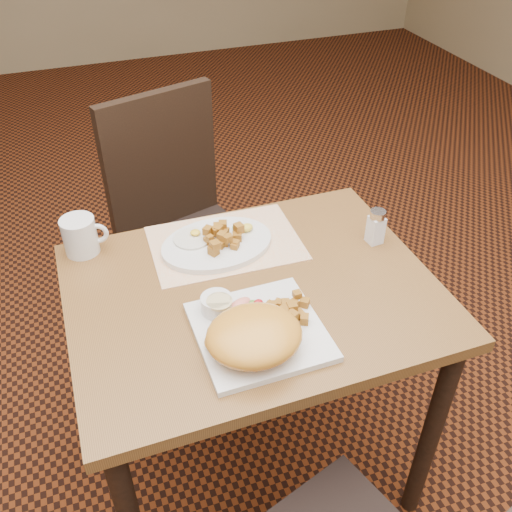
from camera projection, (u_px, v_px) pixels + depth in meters
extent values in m
plane|color=black|center=(254.00, 461.00, 1.87)|extent=(8.00, 8.00, 0.00)
cube|color=brown|center=(253.00, 294.00, 1.42)|extent=(0.90, 0.70, 0.03)
cylinder|color=black|center=(431.00, 435.00, 1.53)|extent=(0.05, 0.05, 0.71)
cylinder|color=black|center=(100.00, 353.00, 1.76)|extent=(0.05, 0.05, 0.71)
cylinder|color=black|center=(333.00, 295.00, 1.98)|extent=(0.05, 0.05, 0.71)
cube|color=black|center=(196.00, 251.00, 2.02)|extent=(0.52, 0.52, 0.05)
cylinder|color=black|center=(214.00, 260.00, 2.37)|extent=(0.04, 0.04, 0.42)
cylinder|color=black|center=(266.00, 308.00, 2.14)|extent=(0.04, 0.04, 0.42)
cylinder|color=black|center=(136.00, 294.00, 2.20)|extent=(0.04, 0.04, 0.42)
cylinder|color=black|center=(184.00, 350.00, 1.97)|extent=(0.04, 0.04, 0.42)
cube|color=black|center=(161.00, 162.00, 1.98)|extent=(0.41, 0.16, 0.50)
cube|color=white|center=(225.00, 243.00, 1.55)|extent=(0.41, 0.29, 0.00)
cube|color=silver|center=(259.00, 331.00, 1.28)|extent=(0.28, 0.28, 0.02)
ellipsoid|color=gold|center=(254.00, 335.00, 1.21)|extent=(0.21, 0.19, 0.08)
ellipsoid|color=gold|center=(268.00, 347.00, 1.21)|extent=(0.08, 0.08, 0.03)
ellipsoid|color=gold|center=(223.00, 341.00, 1.23)|extent=(0.08, 0.08, 0.03)
cylinder|color=silver|center=(217.00, 304.00, 1.31)|extent=(0.07, 0.07, 0.04)
cylinder|color=beige|center=(219.00, 302.00, 1.29)|extent=(0.06, 0.06, 0.01)
ellipsoid|color=#387223|center=(253.00, 304.00, 1.33)|extent=(0.04, 0.03, 0.01)
ellipsoid|color=red|center=(258.00, 304.00, 1.32)|extent=(0.03, 0.03, 0.03)
ellipsoid|color=#F28C72|center=(240.00, 304.00, 1.32)|extent=(0.07, 0.05, 0.02)
cylinder|color=white|center=(192.00, 239.00, 1.54)|extent=(0.10, 0.10, 0.01)
ellipsoid|color=yellow|center=(195.00, 232.00, 1.54)|extent=(0.03, 0.03, 0.01)
ellipsoid|color=#387223|center=(239.00, 227.00, 1.57)|extent=(0.05, 0.04, 0.01)
ellipsoid|color=yellow|center=(247.00, 228.00, 1.56)|extent=(0.04, 0.04, 0.02)
cube|color=white|center=(375.00, 230.00, 1.54)|extent=(0.04, 0.04, 0.08)
cylinder|color=silver|center=(378.00, 214.00, 1.51)|extent=(0.05, 0.05, 0.02)
cylinder|color=silver|center=(80.00, 236.00, 1.50)|extent=(0.09, 0.09, 0.10)
torus|color=silver|center=(97.00, 234.00, 1.50)|extent=(0.06, 0.02, 0.06)
cube|color=#AC6D1B|center=(294.00, 317.00, 1.29)|extent=(0.03, 0.03, 0.02)
cube|color=#AC6D1B|center=(297.00, 295.00, 1.33)|extent=(0.02, 0.02, 0.02)
cube|color=#AC6D1B|center=(299.00, 314.00, 1.30)|extent=(0.02, 0.02, 0.02)
cube|color=#AC6D1B|center=(272.00, 318.00, 1.27)|extent=(0.02, 0.02, 0.02)
cube|color=#AC6D1B|center=(292.00, 307.00, 1.29)|extent=(0.02, 0.02, 0.02)
cube|color=#AC6D1B|center=(286.00, 312.00, 1.31)|extent=(0.02, 0.02, 0.02)
cube|color=#AC6D1B|center=(271.00, 305.00, 1.32)|extent=(0.02, 0.02, 0.02)
cube|color=#AC6D1B|center=(283.00, 316.00, 1.29)|extent=(0.03, 0.03, 0.02)
cube|color=#AC6D1B|center=(289.00, 313.00, 1.30)|extent=(0.03, 0.03, 0.02)
cube|color=#AC6D1B|center=(292.00, 317.00, 1.29)|extent=(0.03, 0.03, 0.02)
cube|color=#AC6D1B|center=(304.00, 319.00, 1.28)|extent=(0.03, 0.03, 0.02)
cube|color=#AC6D1B|center=(295.00, 316.00, 1.30)|extent=(0.02, 0.02, 0.02)
cube|color=#AC6D1B|center=(289.00, 313.00, 1.31)|extent=(0.02, 0.02, 0.02)
cube|color=#AC6D1B|center=(285.00, 309.00, 1.29)|extent=(0.03, 0.03, 0.02)
cube|color=#AC6D1B|center=(286.00, 304.00, 1.30)|extent=(0.02, 0.02, 0.02)
cube|color=#AC6D1B|center=(294.00, 304.00, 1.33)|extent=(0.02, 0.02, 0.02)
cube|color=#AC6D1B|center=(271.00, 307.00, 1.32)|extent=(0.03, 0.03, 0.02)
cube|color=#AC6D1B|center=(285.00, 319.00, 1.29)|extent=(0.03, 0.03, 0.02)
cube|color=#AC6D1B|center=(305.00, 303.00, 1.33)|extent=(0.03, 0.03, 0.02)
cube|color=#AC6D1B|center=(279.00, 321.00, 1.28)|extent=(0.03, 0.03, 0.02)
cube|color=#AC6D1B|center=(287.00, 305.00, 1.30)|extent=(0.02, 0.02, 0.02)
cube|color=#AC6D1B|center=(292.00, 316.00, 1.27)|extent=(0.03, 0.03, 0.02)
cube|color=#AC6D1B|center=(279.00, 304.00, 1.33)|extent=(0.03, 0.03, 0.02)
cube|color=#AC6D1B|center=(237.00, 237.00, 1.53)|extent=(0.03, 0.03, 0.02)
cube|color=#AC6D1B|center=(222.00, 235.00, 1.51)|extent=(0.03, 0.03, 0.02)
cube|color=#AC6D1B|center=(224.00, 241.00, 1.52)|extent=(0.02, 0.02, 0.02)
cube|color=#AC6D1B|center=(217.00, 230.00, 1.52)|extent=(0.03, 0.03, 0.02)
cube|color=#AC6D1B|center=(222.00, 236.00, 1.50)|extent=(0.03, 0.03, 0.02)
cube|color=#AC6D1B|center=(223.00, 225.00, 1.54)|extent=(0.03, 0.03, 0.02)
cube|color=#AC6D1B|center=(227.00, 239.00, 1.50)|extent=(0.03, 0.03, 0.02)
cube|color=#AC6D1B|center=(229.00, 238.00, 1.50)|extent=(0.02, 0.02, 0.02)
cube|color=#AC6D1B|center=(235.00, 244.00, 1.51)|extent=(0.03, 0.03, 0.02)
cube|color=#AC6D1B|center=(224.00, 242.00, 1.51)|extent=(0.03, 0.03, 0.02)
cube|color=#AC6D1B|center=(214.00, 250.00, 1.48)|extent=(0.03, 0.03, 0.02)
cube|color=#AC6D1B|center=(218.00, 227.00, 1.54)|extent=(0.03, 0.03, 0.02)
cube|color=#AC6D1B|center=(221.00, 244.00, 1.50)|extent=(0.03, 0.03, 0.02)
cube|color=#AC6D1B|center=(208.00, 240.00, 1.52)|extent=(0.02, 0.03, 0.02)
cube|color=#AC6D1B|center=(210.00, 238.00, 1.50)|extent=(0.02, 0.02, 0.01)
cube|color=#AC6D1B|center=(208.00, 231.00, 1.52)|extent=(0.03, 0.03, 0.02)
cube|color=#AC6D1B|center=(235.00, 246.00, 1.50)|extent=(0.03, 0.03, 0.02)
cube|color=#AC6D1B|center=(239.00, 228.00, 1.53)|extent=(0.03, 0.03, 0.02)
cube|color=#AC6D1B|center=(215.00, 245.00, 1.47)|extent=(0.03, 0.03, 0.02)
cube|color=#AC6D1B|center=(224.00, 233.00, 1.54)|extent=(0.03, 0.03, 0.03)
cube|color=#AC6D1B|center=(216.00, 231.00, 1.52)|extent=(0.02, 0.02, 0.02)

